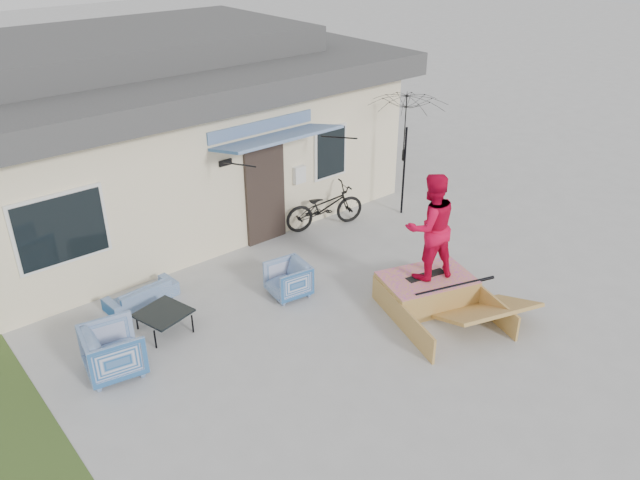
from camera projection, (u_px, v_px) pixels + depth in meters
ground at (377, 357)px, 10.21m from camera, size 90.00×90.00×0.00m
grass_strip at (1, 438)px, 8.63m from camera, size 1.40×8.00×0.01m
house at (141, 125)px, 14.76m from camera, size 10.80×8.49×4.10m
loveseat at (141, 291)px, 11.49m from camera, size 1.35×0.50×0.52m
armchair_left at (113, 348)px, 9.69m from camera, size 0.93×0.98×0.88m
armchair_right at (288, 278)px, 11.69m from camera, size 0.74×0.78×0.72m
coffee_table at (164, 321)px, 10.75m from camera, size 0.94×0.94×0.38m
bicycle at (325, 202)px, 14.11m from camera, size 1.97×1.11×1.20m
patio_umbrella at (406, 142)px, 14.23m from camera, size 2.20×2.12×2.20m
skate_ramp at (426, 290)px, 11.48m from camera, size 2.17×2.52×0.53m
skateboard at (426, 275)px, 11.39m from camera, size 0.80×0.35×0.05m
skater at (430, 225)px, 10.93m from camera, size 1.13×0.99×1.95m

